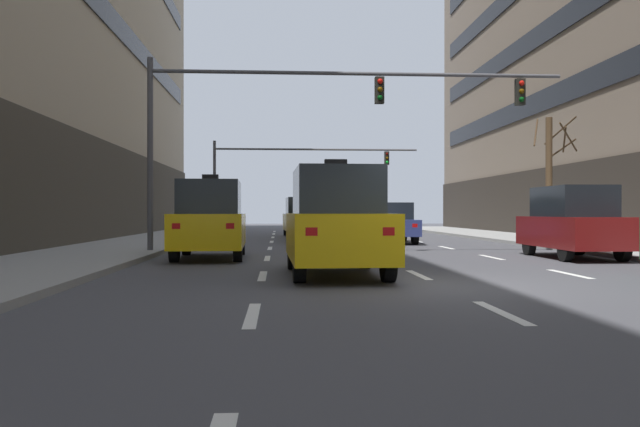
% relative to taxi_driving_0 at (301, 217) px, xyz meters
% --- Properties ---
extents(ground_plane, '(120.00, 120.00, 0.00)m').
position_rel_taxi_driving_0_xyz_m(ground_plane, '(1.72, -23.38, -1.05)').
color(ground_plane, '#424247').
extents(lane_stripe_l1_s3, '(0.16, 2.00, 0.01)m').
position_rel_taxi_driving_0_xyz_m(lane_stripe_l1_s3, '(-1.53, -26.38, -1.04)').
color(lane_stripe_l1_s3, silver).
rests_on(lane_stripe_l1_s3, ground).
extents(lane_stripe_l1_s4, '(0.16, 2.00, 0.01)m').
position_rel_taxi_driving_0_xyz_m(lane_stripe_l1_s4, '(-1.53, -21.38, -1.04)').
color(lane_stripe_l1_s4, silver).
rests_on(lane_stripe_l1_s4, ground).
extents(lane_stripe_l1_s5, '(0.16, 2.00, 0.01)m').
position_rel_taxi_driving_0_xyz_m(lane_stripe_l1_s5, '(-1.53, -16.38, -1.04)').
color(lane_stripe_l1_s5, silver).
rests_on(lane_stripe_l1_s5, ground).
extents(lane_stripe_l1_s6, '(0.16, 2.00, 0.01)m').
position_rel_taxi_driving_0_xyz_m(lane_stripe_l1_s6, '(-1.53, -11.38, -1.04)').
color(lane_stripe_l1_s6, silver).
rests_on(lane_stripe_l1_s6, ground).
extents(lane_stripe_l1_s7, '(0.16, 2.00, 0.01)m').
position_rel_taxi_driving_0_xyz_m(lane_stripe_l1_s7, '(-1.53, -6.38, -1.04)').
color(lane_stripe_l1_s7, silver).
rests_on(lane_stripe_l1_s7, ground).
extents(lane_stripe_l1_s8, '(0.16, 2.00, 0.01)m').
position_rel_taxi_driving_0_xyz_m(lane_stripe_l1_s8, '(-1.53, -1.38, -1.04)').
color(lane_stripe_l1_s8, silver).
rests_on(lane_stripe_l1_s8, ground).
extents(lane_stripe_l1_s9, '(0.16, 2.00, 0.01)m').
position_rel_taxi_driving_0_xyz_m(lane_stripe_l1_s9, '(-1.53, 3.62, -1.04)').
color(lane_stripe_l1_s9, silver).
rests_on(lane_stripe_l1_s9, ground).
extents(lane_stripe_l1_s10, '(0.16, 2.00, 0.01)m').
position_rel_taxi_driving_0_xyz_m(lane_stripe_l1_s10, '(-1.53, 8.62, -1.04)').
color(lane_stripe_l1_s10, silver).
rests_on(lane_stripe_l1_s10, ground).
extents(lane_stripe_l2_s3, '(0.16, 2.00, 0.01)m').
position_rel_taxi_driving_0_xyz_m(lane_stripe_l2_s3, '(1.72, -26.38, -1.04)').
color(lane_stripe_l2_s3, silver).
rests_on(lane_stripe_l2_s3, ground).
extents(lane_stripe_l2_s4, '(0.16, 2.00, 0.01)m').
position_rel_taxi_driving_0_xyz_m(lane_stripe_l2_s4, '(1.72, -21.38, -1.04)').
color(lane_stripe_l2_s4, silver).
rests_on(lane_stripe_l2_s4, ground).
extents(lane_stripe_l2_s5, '(0.16, 2.00, 0.01)m').
position_rel_taxi_driving_0_xyz_m(lane_stripe_l2_s5, '(1.72, -16.38, -1.04)').
color(lane_stripe_l2_s5, silver).
rests_on(lane_stripe_l2_s5, ground).
extents(lane_stripe_l2_s6, '(0.16, 2.00, 0.01)m').
position_rel_taxi_driving_0_xyz_m(lane_stripe_l2_s6, '(1.72, -11.38, -1.04)').
color(lane_stripe_l2_s6, silver).
rests_on(lane_stripe_l2_s6, ground).
extents(lane_stripe_l2_s7, '(0.16, 2.00, 0.01)m').
position_rel_taxi_driving_0_xyz_m(lane_stripe_l2_s7, '(1.72, -6.38, -1.04)').
color(lane_stripe_l2_s7, silver).
rests_on(lane_stripe_l2_s7, ground).
extents(lane_stripe_l2_s8, '(0.16, 2.00, 0.01)m').
position_rel_taxi_driving_0_xyz_m(lane_stripe_l2_s8, '(1.72, -1.38, -1.04)').
color(lane_stripe_l2_s8, silver).
rests_on(lane_stripe_l2_s8, ground).
extents(lane_stripe_l2_s9, '(0.16, 2.00, 0.01)m').
position_rel_taxi_driving_0_xyz_m(lane_stripe_l2_s9, '(1.72, 3.62, -1.04)').
color(lane_stripe_l2_s9, silver).
rests_on(lane_stripe_l2_s9, ground).
extents(lane_stripe_l2_s10, '(0.16, 2.00, 0.01)m').
position_rel_taxi_driving_0_xyz_m(lane_stripe_l2_s10, '(1.72, 8.62, -1.04)').
color(lane_stripe_l2_s10, silver).
rests_on(lane_stripe_l2_s10, ground).
extents(lane_stripe_l3_s4, '(0.16, 2.00, 0.01)m').
position_rel_taxi_driving_0_xyz_m(lane_stripe_l3_s4, '(4.97, -21.38, -1.04)').
color(lane_stripe_l3_s4, silver).
rests_on(lane_stripe_l3_s4, ground).
extents(lane_stripe_l3_s5, '(0.16, 2.00, 0.01)m').
position_rel_taxi_driving_0_xyz_m(lane_stripe_l3_s5, '(4.97, -16.38, -1.04)').
color(lane_stripe_l3_s5, silver).
rests_on(lane_stripe_l3_s5, ground).
extents(lane_stripe_l3_s6, '(0.16, 2.00, 0.01)m').
position_rel_taxi_driving_0_xyz_m(lane_stripe_l3_s6, '(4.97, -11.38, -1.04)').
color(lane_stripe_l3_s6, silver).
rests_on(lane_stripe_l3_s6, ground).
extents(lane_stripe_l3_s7, '(0.16, 2.00, 0.01)m').
position_rel_taxi_driving_0_xyz_m(lane_stripe_l3_s7, '(4.97, -6.38, -1.04)').
color(lane_stripe_l3_s7, silver).
rests_on(lane_stripe_l3_s7, ground).
extents(lane_stripe_l3_s8, '(0.16, 2.00, 0.01)m').
position_rel_taxi_driving_0_xyz_m(lane_stripe_l3_s8, '(4.97, -1.38, -1.04)').
color(lane_stripe_l3_s8, silver).
rests_on(lane_stripe_l3_s8, ground).
extents(lane_stripe_l3_s9, '(0.16, 2.00, 0.01)m').
position_rel_taxi_driving_0_xyz_m(lane_stripe_l3_s9, '(4.97, 3.62, -1.04)').
color(lane_stripe_l3_s9, silver).
rests_on(lane_stripe_l3_s9, ground).
extents(lane_stripe_l3_s10, '(0.16, 2.00, 0.01)m').
position_rel_taxi_driving_0_xyz_m(lane_stripe_l3_s10, '(4.97, 8.62, -1.04)').
color(lane_stripe_l3_s10, silver).
rests_on(lane_stripe_l3_s10, ground).
extents(taxi_driving_0, '(2.00, 4.41, 2.28)m').
position_rel_taxi_driving_0_xyz_m(taxi_driving_0, '(0.00, 0.00, 0.00)').
color(taxi_driving_0, black).
rests_on(taxi_driving_0, ground).
extents(taxi_driving_1, '(2.03, 4.60, 2.38)m').
position_rel_taxi_driving_0_xyz_m(taxi_driving_1, '(-3.15, -16.27, 0.05)').
color(taxi_driving_1, black).
rests_on(taxi_driving_1, ground).
extents(taxi_driving_2, '(2.03, 4.54, 1.86)m').
position_rel_taxi_driving_0_xyz_m(taxi_driving_2, '(3.22, -2.53, -0.22)').
color(taxi_driving_2, black).
rests_on(taxi_driving_2, ground).
extents(taxi_driving_3, '(1.91, 4.22, 1.73)m').
position_rel_taxi_driving_0_xyz_m(taxi_driving_3, '(3.24, 4.69, -0.28)').
color(taxi_driving_3, black).
rests_on(taxi_driving_3, ground).
extents(car_driving_4, '(2.04, 4.61, 1.71)m').
position_rel_taxi_driving_0_xyz_m(car_driving_4, '(3.49, -7.73, -0.21)').
color(car_driving_4, black).
rests_on(car_driving_4, ground).
extents(taxi_driving_5, '(2.03, 4.65, 2.42)m').
position_rel_taxi_driving_0_xyz_m(taxi_driving_5, '(-0.01, -21.28, 0.06)').
color(taxi_driving_5, black).
rests_on(taxi_driving_5, ground).
extents(taxi_driving_6, '(2.03, 4.64, 1.91)m').
position_rel_taxi_driving_0_xyz_m(taxi_driving_6, '(0.22, -5.78, -0.20)').
color(taxi_driving_6, black).
rests_on(taxi_driving_6, ground).
extents(car_parked_2, '(1.84, 4.27, 2.05)m').
position_rel_taxi_driving_0_xyz_m(car_parked_2, '(7.17, -16.86, -0.03)').
color(car_parked_2, black).
rests_on(car_parked_2, ground).
extents(traffic_signal_0, '(13.10, 0.35, 5.97)m').
position_rel_taxi_driving_0_xyz_m(traffic_signal_0, '(-0.29, -14.54, 3.55)').
color(traffic_signal_0, '#4C4C51').
rests_on(traffic_signal_0, sidewalk_left).
extents(traffic_signal_1, '(12.68, 0.35, 5.56)m').
position_rel_taxi_driving_0_xyz_m(traffic_signal_1, '(-0.79, 5.05, 3.12)').
color(traffic_signal_1, '#4C4C51').
rests_on(traffic_signal_1, sidewalk_left).
extents(street_tree_0, '(1.91, 2.23, 5.09)m').
position_rel_taxi_driving_0_xyz_m(street_tree_0, '(9.86, -9.13, 1.79)').
color(street_tree_0, '#4C3823').
rests_on(street_tree_0, sidewalk_right).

